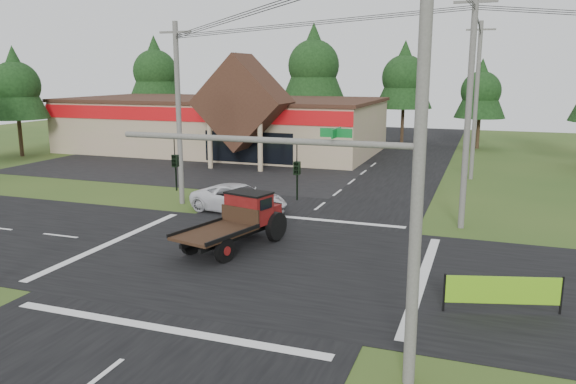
% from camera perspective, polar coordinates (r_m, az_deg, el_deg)
% --- Properties ---
extents(ground, '(120.00, 120.00, 0.00)m').
position_cam_1_polar(ground, '(23.79, -3.63, -6.80)').
color(ground, '#2D4C1B').
rests_on(ground, ground).
extents(road_ns, '(12.00, 120.00, 0.02)m').
position_cam_1_polar(road_ns, '(23.79, -3.63, -6.78)').
color(road_ns, black).
rests_on(road_ns, ground).
extents(road_ew, '(120.00, 12.00, 0.02)m').
position_cam_1_polar(road_ew, '(23.79, -3.63, -6.78)').
color(road_ew, black).
rests_on(road_ew, ground).
extents(parking_apron, '(28.00, 14.00, 0.02)m').
position_cam_1_polar(parking_apron, '(46.46, -10.29, 2.37)').
color(parking_apron, black).
rests_on(parking_apron, ground).
extents(cvs_building, '(30.40, 18.20, 9.19)m').
position_cam_1_polar(cvs_building, '(56.17, -6.53, 6.97)').
color(cvs_building, tan).
rests_on(cvs_building, ground).
extents(traffic_signal_mast, '(8.12, 0.24, 7.00)m').
position_cam_1_polar(traffic_signal_mast, '(13.91, 6.04, -1.55)').
color(traffic_signal_mast, '#595651').
rests_on(traffic_signal_mast, ground).
extents(utility_pole_nr, '(2.00, 0.30, 11.00)m').
position_cam_1_polar(utility_pole_nr, '(13.39, 13.17, 2.97)').
color(utility_pole_nr, '#595651').
rests_on(utility_pole_nr, ground).
extents(utility_pole_nw, '(2.00, 0.30, 10.50)m').
position_cam_1_polar(utility_pole_nw, '(33.38, -11.05, 7.90)').
color(utility_pole_nw, '#595651').
rests_on(utility_pole_nw, ground).
extents(utility_pole_ne, '(2.00, 0.30, 11.50)m').
position_cam_1_polar(utility_pole_ne, '(28.73, 17.86, 7.91)').
color(utility_pole_ne, '#595651').
rests_on(utility_pole_ne, ground).
extents(utility_pole_n, '(2.00, 0.30, 11.20)m').
position_cam_1_polar(utility_pole_n, '(42.71, 18.56, 8.84)').
color(utility_pole_n, '#595651').
rests_on(utility_pole_n, ground).
extents(tree_row_a, '(6.72, 6.72, 12.12)m').
position_cam_1_polar(tree_row_a, '(72.09, -13.37, 12.03)').
color(tree_row_a, '#332316').
rests_on(tree_row_a, ground).
extents(tree_row_b, '(5.60, 5.60, 10.10)m').
position_cam_1_polar(tree_row_b, '(69.03, -5.26, 11.20)').
color(tree_row_b, '#332316').
rests_on(tree_row_b, ground).
extents(tree_row_c, '(7.28, 7.28, 13.13)m').
position_cam_1_polar(tree_row_c, '(64.51, 2.62, 12.97)').
color(tree_row_c, '#332316').
rests_on(tree_row_c, ground).
extents(tree_row_d, '(6.16, 6.16, 11.11)m').
position_cam_1_polar(tree_row_d, '(63.29, 11.75, 11.54)').
color(tree_row_d, '#332316').
rests_on(tree_row_d, ground).
extents(tree_row_e, '(5.04, 5.04, 9.09)m').
position_cam_1_polar(tree_row_e, '(60.69, 19.02, 9.86)').
color(tree_row_e, '#332316').
rests_on(tree_row_e, ground).
extents(tree_side_w, '(5.60, 5.60, 10.10)m').
position_cam_1_polar(tree_side_w, '(57.72, -25.98, 9.90)').
color(tree_side_w, '#332316').
rests_on(tree_side_w, ground).
extents(antique_flatbed_truck, '(3.60, 6.15, 2.42)m').
position_cam_1_polar(antique_flatbed_truck, '(24.90, -5.61, -3.07)').
color(antique_flatbed_truck, '#5A0D0C').
rests_on(antique_flatbed_truck, ground).
extents(roadside_banner, '(3.70, 1.14, 1.30)m').
position_cam_1_polar(roadside_banner, '(19.71, 20.96, -9.68)').
color(roadside_banner, '#67AB16').
rests_on(roadside_banner, ground).
extents(white_pickup, '(5.94, 3.58, 1.54)m').
position_cam_1_polar(white_pickup, '(31.42, -4.98, -0.69)').
color(white_pickup, silver).
rests_on(white_pickup, ground).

